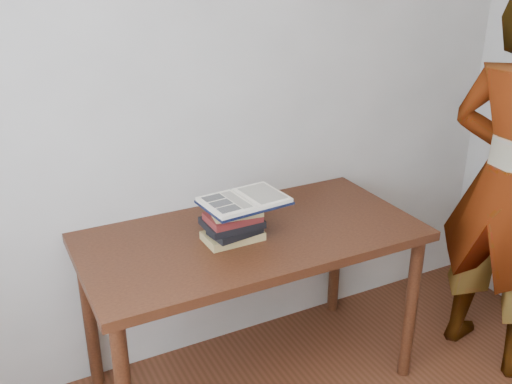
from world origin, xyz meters
TOP-DOWN VIEW (x-y plane):
  - desk at (0.08, 1.38)m, footprint 1.49×0.74m
  - book_stack at (-0.02, 1.35)m, footprint 0.25×0.19m
  - open_book at (0.04, 1.37)m, footprint 0.37×0.27m

SIDE VIEW (x-z plane):
  - desk at x=0.08m, z-range 0.30..1.10m
  - book_stack at x=-0.02m, z-range 0.80..0.95m
  - open_book at x=0.04m, z-range 0.95..0.98m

